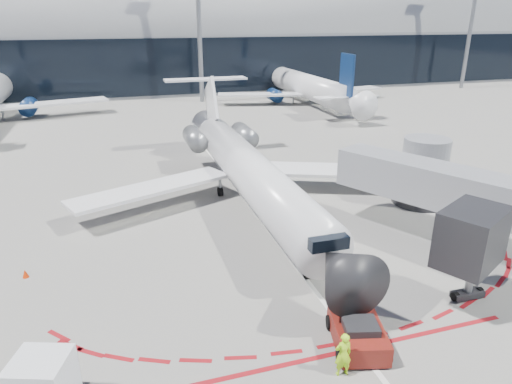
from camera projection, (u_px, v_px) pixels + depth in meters
name	position (u px, v px, depth m)	size (l,w,h in m)	color
ground	(269.00, 231.00, 28.91)	(260.00, 260.00, 0.00)	slate
apron_centerline	(259.00, 218.00, 30.69)	(0.25, 40.00, 0.01)	silver
apron_stop_bar	(359.00, 348.00, 18.66)	(14.00, 0.25, 0.01)	maroon
terminal_building	(156.00, 41.00, 83.77)	(150.00, 24.15, 24.00)	gray
jet_bridge	(437.00, 186.00, 27.85)	(10.03, 15.20, 4.90)	gray
light_mast_centre	(199.00, 18.00, 68.59)	(0.70, 0.70, 25.00)	gray
light_mast_east	(472.00, 18.00, 82.41)	(0.70, 0.70, 25.00)	gray
regional_jet	(246.00, 167.00, 32.78)	(25.13, 30.99, 7.76)	white
pushback_tug	(358.00, 333.00, 18.68)	(2.75, 5.04, 1.29)	#61170D
ramp_worker	(343.00, 354.00, 16.99)	(0.68, 0.44, 1.85)	#B7FF1A
safety_cone_left	(25.00, 273.00, 23.67)	(0.32, 0.32, 0.45)	red
bg_airliner_1	(305.00, 68.00, 70.68)	(32.31, 34.21, 10.45)	white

